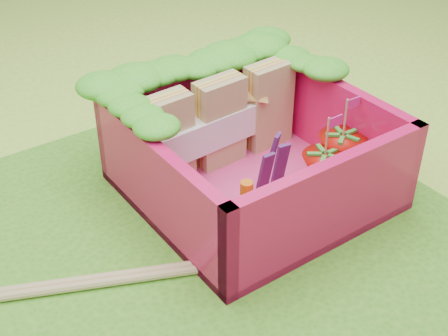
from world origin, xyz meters
name	(u,v)px	position (x,y,z in m)	size (l,w,h in m)	color
ground	(202,228)	(0.00, 0.00, 0.00)	(14.00, 14.00, 0.00)	#95D13B
placemat	(202,226)	(0.00, 0.00, 0.01)	(2.60, 2.60, 0.03)	#459622
bento_floor	(252,188)	(0.41, 0.07, 0.06)	(1.30, 1.30, 0.05)	#DF397F
bento_box	(253,153)	(0.41, 0.07, 0.31)	(1.30, 1.30, 0.55)	#D71252
lettuce_ruffle	(204,69)	(0.41, 0.56, 0.64)	(1.43, 0.83, 0.11)	#2E9A1C
sandwich_stack	(221,122)	(0.41, 0.40, 0.35)	(1.06, 0.22, 0.55)	tan
broccoli	(207,215)	(-0.08, -0.18, 0.24)	(0.31, 0.31, 0.24)	#659548
carrot_sticks	(245,210)	(0.13, -0.22, 0.21)	(0.15, 0.16, 0.27)	orange
purple_wedges	(271,171)	(0.41, -0.08, 0.27)	(0.22, 0.16, 0.38)	#3A164F
strawberry_left	(323,174)	(0.68, -0.22, 0.21)	(0.26, 0.26, 0.50)	red
strawberry_right	(341,156)	(0.88, -0.15, 0.23)	(0.28, 0.28, 0.52)	red
snap_peas	(335,189)	(0.75, -0.26, 0.11)	(0.61, 0.33, 0.05)	#70C13C
chopsticks	(13,293)	(-1.04, 0.06, 0.05)	(2.11, 0.96, 0.05)	tan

